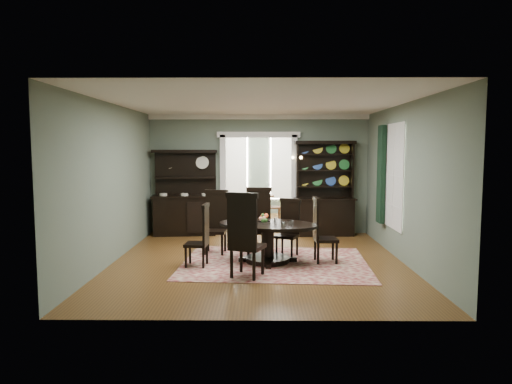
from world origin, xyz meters
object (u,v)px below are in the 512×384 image
at_px(dining_table, 268,235).
at_px(sideboard, 185,205).
at_px(welsh_dresser, 324,201).
at_px(parlor_table, 260,205).

distance_m(dining_table, sideboard, 3.45).
bearing_deg(welsh_dresser, dining_table, -120.82).
distance_m(sideboard, welsh_dresser, 3.48).
xyz_separation_m(dining_table, sideboard, (-2.02, 2.79, 0.22)).
height_order(dining_table, parlor_table, parlor_table).
bearing_deg(parlor_table, sideboard, -133.85).
bearing_deg(dining_table, sideboard, 141.93).
bearing_deg(sideboard, dining_table, -59.36).
bearing_deg(dining_table, parlor_table, 107.84).
bearing_deg(sideboard, parlor_table, 40.82).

